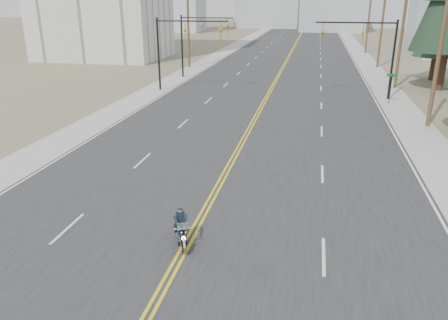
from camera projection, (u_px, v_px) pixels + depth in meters
ground_plane at (151, 312)px, 12.79m from camera, size 400.00×400.00×0.00m
road at (292, 51)px, 77.13m from camera, size 20.00×200.00×0.01m
sidewalk_left at (228, 50)px, 79.31m from camera, size 3.00×200.00×0.01m
sidewalk_right at (359, 53)px, 74.96m from camera, size 3.00×200.00×0.01m
traffic_mast_left at (178, 40)px, 42.20m from camera, size 7.10×0.26×7.00m
traffic_mast_right at (371, 43)px, 38.80m from camera, size 7.10×0.26×7.00m
traffic_mast_far at (196, 35)px, 49.64m from camera, size 6.10×0.26×7.00m
street_sign at (391, 83)px, 37.70m from camera, size 0.90×0.06×2.62m
utility_pole_b at (441, 41)px, 29.50m from camera, size 2.20×0.30×11.50m
utility_pole_c at (402, 30)px, 43.38m from camera, size 2.20×0.30×11.00m
utility_pole_d at (383, 21)px, 57.08m from camera, size 2.20×0.30×11.50m
utility_pole_e at (369, 18)px, 72.79m from camera, size 2.20×0.30×11.00m
utility_pole_left at (188, 25)px, 57.39m from camera, size 2.20×0.30×10.50m
haze_bldg_b at (333, 6)px, 123.76m from camera, size 18.00×14.00×14.00m
haze_bldg_e at (383, 8)px, 143.86m from camera, size 14.00×14.00×12.00m
haze_bldg_f at (146, 2)px, 138.99m from camera, size 12.00×12.00×16.00m
motorcyclist at (181, 228)px, 16.09m from camera, size 1.40×1.95×1.40m
conifer_far at (443, 10)px, 47.11m from camera, size 4.91×4.91×13.16m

